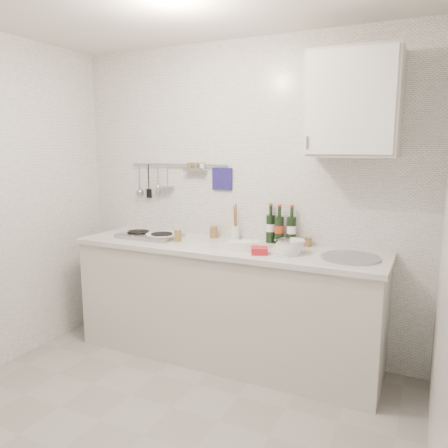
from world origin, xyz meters
name	(u,v)px	position (x,y,z in m)	size (l,w,h in m)	color
floor	(144,436)	(0.00, 0.00, 0.00)	(3.00, 3.00, 0.00)	gray
back_wall	(241,199)	(0.00, 1.40, 1.25)	(3.00, 0.02, 2.50)	silver
counter	(226,305)	(0.01, 1.10, 0.43)	(2.44, 0.64, 0.96)	#BCB7AE
wall_rail	(176,176)	(-0.60, 1.37, 1.43)	(0.98, 0.09, 0.34)	#93969B
wall_cabinet	(354,104)	(0.90, 1.22, 1.95)	(0.60, 0.38, 0.70)	#BCB7AE
plate_stack_hob	(161,236)	(-0.61, 1.12, 0.94)	(0.28, 0.28, 0.03)	#436599
plate_stack_sink	(288,247)	(0.52, 1.05, 0.97)	(0.24, 0.23, 0.11)	white
wine_bottles	(280,224)	(0.37, 1.33, 1.07)	(0.25, 0.11, 0.31)	black
butter_dish	(244,246)	(0.19, 1.02, 0.95)	(0.22, 0.11, 0.07)	white
strawberry_punnet	(259,251)	(0.34, 0.95, 0.94)	(0.11, 0.11, 0.05)	red
utensil_crock	(235,231)	(-0.02, 1.34, 0.99)	(0.07, 0.07, 0.30)	white
jar_a	(214,231)	(-0.21, 1.32, 0.97)	(0.07, 0.07, 0.10)	brown
jar_b	(308,241)	(0.59, 1.34, 0.96)	(0.06, 0.06, 0.08)	brown
jar_c	(283,242)	(0.42, 1.25, 0.95)	(0.06, 0.06, 0.07)	brown
jar_d	(178,235)	(-0.41, 1.07, 0.97)	(0.06, 0.06, 0.10)	brown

